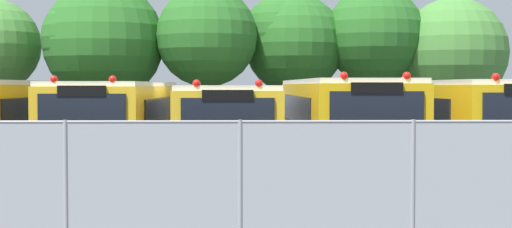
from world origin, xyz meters
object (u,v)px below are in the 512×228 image
object	(u,v)px
tree_3	(207,37)
traffic_cone	(97,211)
school_bus_5	(453,120)
school_bus_3	(227,122)
tree_6	(452,52)
school_bus_4	(339,120)
tree_5	(374,37)
school_bus_2	(119,121)
tree_2	(99,41)
tree_4	(290,41)
school_bus_1	(1,120)

from	to	relation	value
tree_3	traffic_cone	size ratio (longest dim) A/B	12.85
traffic_cone	school_bus_5	bearing A→B (deg)	44.70
school_bus_3	tree_6	world-z (taller)	tree_6
school_bus_4	tree_5	world-z (taller)	tree_5
tree_3	tree_6	xyz separation A→B (m)	(10.37, 1.04, -0.54)
school_bus_2	tree_5	distance (m)	14.17
tree_3	tree_5	world-z (taller)	tree_5
tree_2	tree_6	bearing A→B (deg)	3.11
school_bus_2	tree_5	world-z (taller)	tree_5
tree_5	traffic_cone	bearing A→B (deg)	-113.36
traffic_cone	school_bus_4	bearing A→B (deg)	57.98
tree_2	school_bus_2	bearing A→B (deg)	-76.37
school_bus_2	tree_4	distance (m)	12.24
school_bus_1	school_bus_3	distance (m)	6.49
school_bus_1	tree_2	world-z (taller)	tree_2
school_bus_5	school_bus_1	bearing A→B (deg)	-1.59
traffic_cone	tree_2	bearing A→B (deg)	100.23
school_bus_4	tree_3	distance (m)	10.72
tree_3	traffic_cone	xyz separation A→B (m)	(-1.17, -17.95, -4.14)
tree_4	school_bus_4	bearing A→B (deg)	-86.47
school_bus_2	school_bus_5	size ratio (longest dim) A/B	0.84
school_bus_2	school_bus_4	xyz separation A→B (m)	(6.34, -0.28, 0.04)
school_bus_1	tree_3	bearing A→B (deg)	-121.53
school_bus_4	tree_3	size ratio (longest dim) A/B	1.72
tree_2	tree_5	size ratio (longest dim) A/B	1.01
tree_5	school_bus_1	bearing A→B (deg)	-140.62
tree_3	tree_6	bearing A→B (deg)	5.73
school_bus_1	tree_6	size ratio (longest dim) A/B	1.85
tree_6	tree_4	bearing A→B (deg)	177.78
school_bus_3	school_bus_4	distance (m)	3.23
tree_4	school_bus_2	bearing A→B (deg)	-118.52
school_bus_2	school_bus_4	world-z (taller)	school_bus_4
traffic_cone	tree_6	bearing A→B (deg)	58.73
school_bus_1	school_bus_5	bearing A→B (deg)	178.51
school_bus_3	traffic_cone	xyz separation A→B (m)	(-2.12, -8.82, -1.10)
tree_3	tree_2	bearing A→B (deg)	176.96
school_bus_2	school_bus_3	xyz separation A→B (m)	(3.13, 0.01, -0.05)
tree_5	tree_6	bearing A→B (deg)	-1.72
school_bus_4	school_bus_2	bearing A→B (deg)	-3.38
school_bus_3	tree_4	distance (m)	11.14
tree_2	tree_4	size ratio (longest dim) A/B	1.06
tree_6	traffic_cone	distance (m)	22.50
school_bus_3	tree_6	size ratio (longest dim) A/B	1.73
tree_5	tree_3	bearing A→B (deg)	-170.86
school_bus_1	tree_5	bearing A→B (deg)	-141.17
traffic_cone	school_bus_1	bearing A→B (deg)	116.58
school_bus_4	tree_5	distance (m)	11.38
school_bus_2	tree_2	xyz separation A→B (m)	(-2.27, 9.37, 2.85)
school_bus_1	school_bus_4	xyz separation A→B (m)	(9.70, -0.21, 0.01)
tree_2	traffic_cone	distance (m)	18.90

